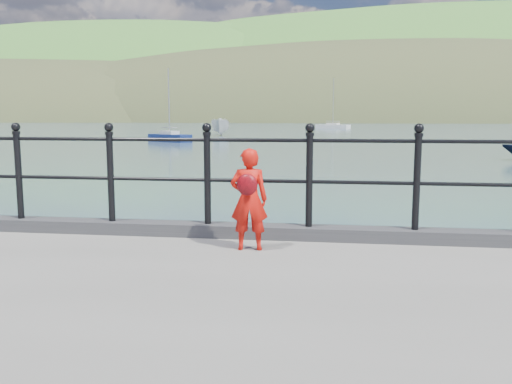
# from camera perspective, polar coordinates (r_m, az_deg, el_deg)

# --- Properties ---
(ground) EXTENTS (600.00, 600.00, 0.00)m
(ground) POSITION_cam_1_polar(r_m,az_deg,el_deg) (6.86, 0.35, -12.68)
(ground) COLOR #2D4251
(ground) RESTS_ON ground
(kerb) EXTENTS (60.00, 0.30, 0.15)m
(kerb) POSITION_cam_1_polar(r_m,az_deg,el_deg) (6.41, 0.17, -4.15)
(kerb) COLOR #28282B
(kerb) RESTS_ON quay
(railing) EXTENTS (18.11, 0.11, 1.20)m
(railing) POSITION_cam_1_polar(r_m,az_deg,el_deg) (6.29, 0.18, 2.53)
(railing) COLOR black
(railing) RESTS_ON kerb
(far_shore) EXTENTS (830.00, 200.00, 156.00)m
(far_shore) POSITION_cam_1_polar(r_m,az_deg,el_deg) (249.87, 16.63, 2.06)
(far_shore) COLOR #333A21
(far_shore) RESTS_ON ground
(child) EXTENTS (0.43, 0.34, 1.09)m
(child) POSITION_cam_1_polar(r_m,az_deg,el_deg) (5.75, -0.75, -0.71)
(child) COLOR red
(child) RESTS_ON quay
(launch_white) EXTENTS (2.68, 5.55, 2.06)m
(launch_white) POSITION_cam_1_polar(r_m,az_deg,el_deg) (63.29, -3.73, 6.85)
(launch_white) COLOR silver
(launch_white) RESTS_ON ground
(sailboat_port) EXTENTS (4.52, 3.62, 6.70)m
(sailboat_port) POSITION_cam_1_polar(r_m,az_deg,el_deg) (49.46, -9.07, 5.61)
(sailboat_port) COLOR navy
(sailboat_port) RESTS_ON ground
(sailboat_deep) EXTENTS (6.21, 4.37, 8.96)m
(sailboat_deep) POSITION_cam_1_polar(r_m,az_deg,el_deg) (97.01, 8.08, 6.82)
(sailboat_deep) COLOR silver
(sailboat_deep) RESTS_ON ground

